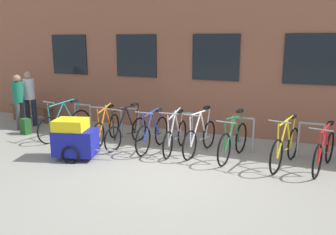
{
  "coord_description": "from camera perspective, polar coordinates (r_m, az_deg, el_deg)",
  "views": [
    {
      "loc": [
        2.47,
        -6.15,
        2.6
      ],
      "look_at": [
        -0.73,
        1.6,
        0.74
      ],
      "focal_mm": 37.58,
      "sensor_mm": 36.0,
      "label": 1
    }
  ],
  "objects": [
    {
      "name": "storefront_building",
      "position": [
        12.7,
        11.52,
        12.66
      ],
      "size": [
        28.0,
        6.25,
        5.38
      ],
      "color": "brown",
      "rests_on": "ground"
    },
    {
      "name": "bicycle_red",
      "position": [
        7.84,
        24.0,
        -5.08
      ],
      "size": [
        0.56,
        1.75,
        0.98
      ],
      "color": "black",
      "rests_on": "ground"
    },
    {
      "name": "bicycle_silver",
      "position": [
        8.32,
        1.21,
        -3.05
      ],
      "size": [
        0.44,
        1.73,
        1.05
      ],
      "color": "black",
      "rests_on": "ground"
    },
    {
      "name": "bicycle_white",
      "position": [
        8.21,
        5.21,
        -3.19
      ],
      "size": [
        0.44,
        1.73,
        1.08
      ],
      "color": "black",
      "rests_on": "ground"
    },
    {
      "name": "ground_plane",
      "position": [
        7.12,
        0.53,
        -8.91
      ],
      "size": [
        42.0,
        42.0,
        0.0
      ],
      "primitive_type": "plane",
      "color": "gray"
    },
    {
      "name": "bicycle_black",
      "position": [
        8.8,
        -6.72,
        -2.26
      ],
      "size": [
        0.44,
        1.7,
        1.05
      ],
      "color": "black",
      "rests_on": "ground"
    },
    {
      "name": "bike_rack",
      "position": [
        8.82,
        2.37,
        -1.24
      ],
      "size": [
        6.56,
        0.05,
        0.84
      ],
      "color": "gray",
      "rests_on": "ground"
    },
    {
      "name": "bicycle_blue",
      "position": [
        8.46,
        -2.5,
        -2.64
      ],
      "size": [
        0.44,
        1.71,
        1.02
      ],
      "color": "black",
      "rests_on": "ground"
    },
    {
      "name": "backpack",
      "position": [
        10.65,
        -22.09,
        -1.34
      ],
      "size": [
        0.32,
        0.27,
        0.44
      ],
      "primitive_type": "cube",
      "rotation": [
        0.0,
        0.0,
        -0.28
      ],
      "color": "#1E4C1E",
      "rests_on": "ground"
    },
    {
      "name": "bicycle_green",
      "position": [
        7.95,
        10.54,
        -3.82
      ],
      "size": [
        0.44,
        1.77,
        1.07
      ],
      "color": "black",
      "rests_on": "ground"
    },
    {
      "name": "bicycle_orange",
      "position": [
        9.19,
        -9.93,
        -1.74
      ],
      "size": [
        0.44,
        1.64,
        1.03
      ],
      "color": "black",
      "rests_on": "ground"
    },
    {
      "name": "person_browsing",
      "position": [
        11.24,
        -23.09,
        2.92
      ],
      "size": [
        0.32,
        0.35,
        1.61
      ],
      "color": "#3F3F42",
      "rests_on": "ground"
    },
    {
      "name": "wooden_bench",
      "position": [
        12.3,
        -21.09,
        1.2
      ],
      "size": [
        1.62,
        0.4,
        0.5
      ],
      "color": "brown",
      "rests_on": "ground"
    },
    {
      "name": "bicycle_yellow",
      "position": [
        7.77,
        18.51,
        -4.62
      ],
      "size": [
        0.56,
        1.78,
        1.08
      ],
      "color": "black",
      "rests_on": "ground"
    },
    {
      "name": "person_by_bench",
      "position": [
        11.47,
        -21.55,
        3.43
      ],
      "size": [
        0.35,
        0.32,
        1.67
      ],
      "color": "#1E2338",
      "rests_on": "ground"
    },
    {
      "name": "bike_trailer",
      "position": [
        8.05,
        -14.91,
        -3.32
      ],
      "size": [
        1.48,
        0.82,
        0.92
      ],
      "color": "navy",
      "rests_on": "ground"
    },
    {
      "name": "bicycle_teal",
      "position": [
        9.75,
        -16.3,
        -1.07
      ],
      "size": [
        0.52,
        1.73,
        1.09
      ],
      "color": "black",
      "rests_on": "ground"
    }
  ]
}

